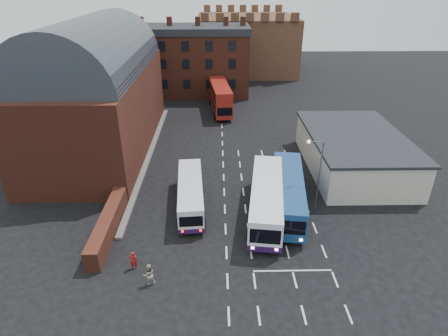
{
  "coord_description": "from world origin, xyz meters",
  "views": [
    {
      "loc": [
        -0.64,
        -24.73,
        20.1
      ],
      "look_at": [
        0.0,
        10.0,
        2.2
      ],
      "focal_mm": 30.0,
      "sensor_mm": 36.0,
      "label": 1
    }
  ],
  "objects_px": {
    "street_lamp": "(317,170)",
    "pedestrian_red": "(133,260)",
    "bus_white_inbound": "(266,197)",
    "bus_blue": "(288,191)",
    "bus_red_double": "(220,97)",
    "pedestrian_beige": "(149,274)",
    "bus_white_outbound": "(190,192)"
  },
  "relations": [
    {
      "from": "bus_blue",
      "to": "pedestrian_red",
      "type": "bearing_deg",
      "value": 39.5
    },
    {
      "from": "bus_blue",
      "to": "pedestrian_beige",
      "type": "bearing_deg",
      "value": 47.69
    },
    {
      "from": "street_lamp",
      "to": "pedestrian_beige",
      "type": "relative_size",
      "value": 4.19
    },
    {
      "from": "pedestrian_beige",
      "to": "bus_white_outbound",
      "type": "bearing_deg",
      "value": -121.76
    },
    {
      "from": "street_lamp",
      "to": "bus_red_double",
      "type": "bearing_deg",
      "value": 105.99
    },
    {
      "from": "bus_white_inbound",
      "to": "bus_red_double",
      "type": "bearing_deg",
      "value": -74.71
    },
    {
      "from": "street_lamp",
      "to": "bus_white_outbound",
      "type": "bearing_deg",
      "value": 175.1
    },
    {
      "from": "bus_blue",
      "to": "street_lamp",
      "type": "xyz_separation_m",
      "value": [
        2.35,
        -0.46,
        2.48
      ]
    },
    {
      "from": "bus_red_double",
      "to": "street_lamp",
      "type": "distance_m",
      "value": 30.93
    },
    {
      "from": "bus_white_outbound",
      "to": "bus_red_double",
      "type": "distance_m",
      "value": 28.86
    },
    {
      "from": "street_lamp",
      "to": "pedestrian_red",
      "type": "relative_size",
      "value": 4.65
    },
    {
      "from": "bus_white_inbound",
      "to": "street_lamp",
      "type": "xyz_separation_m",
      "value": [
        4.54,
        0.62,
        2.46
      ]
    },
    {
      "from": "bus_white_inbound",
      "to": "pedestrian_red",
      "type": "bearing_deg",
      "value": 40.39
    },
    {
      "from": "bus_red_double",
      "to": "pedestrian_beige",
      "type": "height_order",
      "value": "bus_red_double"
    },
    {
      "from": "street_lamp",
      "to": "pedestrian_red",
      "type": "distance_m",
      "value": 17.66
    },
    {
      "from": "bus_blue",
      "to": "bus_red_double",
      "type": "relative_size",
      "value": 1.05
    },
    {
      "from": "bus_white_inbound",
      "to": "pedestrian_beige",
      "type": "distance_m",
      "value": 12.9
    },
    {
      "from": "bus_white_inbound",
      "to": "pedestrian_red",
      "type": "height_order",
      "value": "bus_white_inbound"
    },
    {
      "from": "street_lamp",
      "to": "pedestrian_red",
      "type": "bearing_deg",
      "value": -153.83
    },
    {
      "from": "bus_blue",
      "to": "bus_red_double",
      "type": "distance_m",
      "value": 29.85
    },
    {
      "from": "bus_white_inbound",
      "to": "bus_red_double",
      "type": "height_order",
      "value": "bus_red_double"
    },
    {
      "from": "bus_white_inbound",
      "to": "pedestrian_red",
      "type": "distance_m",
      "value": 13.07
    },
    {
      "from": "bus_white_outbound",
      "to": "bus_white_inbound",
      "type": "bearing_deg",
      "value": -16.9
    },
    {
      "from": "bus_white_outbound",
      "to": "bus_red_double",
      "type": "bearing_deg",
      "value": 79.68
    },
    {
      "from": "bus_blue",
      "to": "pedestrian_red",
      "type": "height_order",
      "value": "bus_blue"
    },
    {
      "from": "bus_white_outbound",
      "to": "bus_white_inbound",
      "type": "relative_size",
      "value": 0.82
    },
    {
      "from": "bus_white_inbound",
      "to": "street_lamp",
      "type": "relative_size",
      "value": 1.69
    },
    {
      "from": "bus_red_double",
      "to": "pedestrian_beige",
      "type": "distance_m",
      "value": 39.36
    },
    {
      "from": "pedestrian_beige",
      "to": "bus_white_inbound",
      "type": "bearing_deg",
      "value": -156.28
    },
    {
      "from": "pedestrian_red",
      "to": "bus_white_outbound",
      "type": "bearing_deg",
      "value": -117.58
    },
    {
      "from": "bus_red_double",
      "to": "street_lamp",
      "type": "height_order",
      "value": "street_lamp"
    },
    {
      "from": "bus_white_outbound",
      "to": "bus_blue",
      "type": "height_order",
      "value": "bus_blue"
    }
  ]
}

